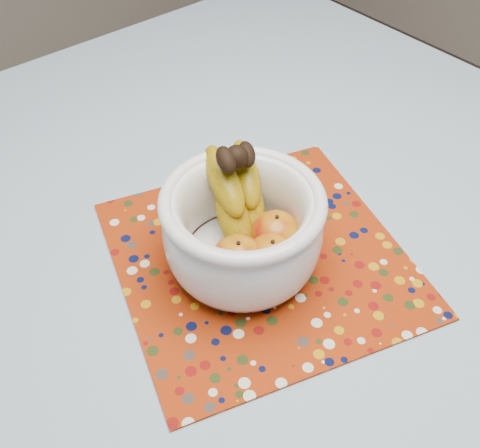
# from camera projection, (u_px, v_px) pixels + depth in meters

# --- Properties ---
(table) EXTENTS (1.20, 1.20, 0.75)m
(table) POSITION_uv_depth(u_px,v_px,m) (246.00, 272.00, 0.87)
(table) COLOR brown
(table) RESTS_ON ground
(tablecloth) EXTENTS (1.32, 1.32, 0.01)m
(tablecloth) POSITION_uv_depth(u_px,v_px,m) (246.00, 236.00, 0.82)
(tablecloth) COLOR #6183A2
(tablecloth) RESTS_ON table
(placemat) EXTENTS (0.48, 0.48, 0.00)m
(placemat) POSITION_uv_depth(u_px,v_px,m) (260.00, 257.00, 0.78)
(placemat) COLOR maroon
(placemat) RESTS_ON tablecloth
(fruit_bowl) EXTENTS (0.22, 0.22, 0.17)m
(fruit_bowl) POSITION_uv_depth(u_px,v_px,m) (244.00, 219.00, 0.72)
(fruit_bowl) COLOR silver
(fruit_bowl) RESTS_ON placemat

